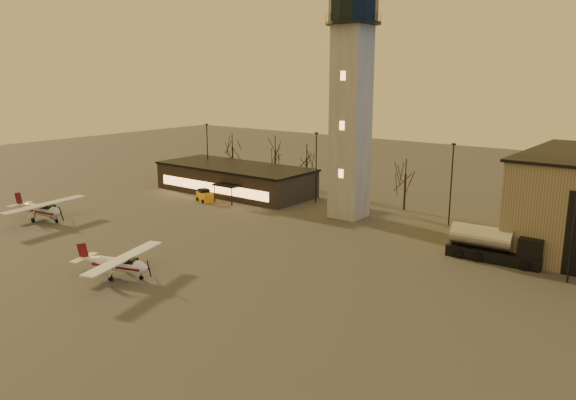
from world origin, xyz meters
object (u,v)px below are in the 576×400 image
at_px(cessna_front, 122,267).
at_px(cessna_rear, 44,212).
at_px(terminal, 235,179).
at_px(service_cart, 205,197).
at_px(fuel_truck, 494,248).
at_px(control_tower, 351,89).

relative_size(cessna_front, cessna_rear, 0.88).
xyz_separation_m(terminal, cessna_rear, (-7.51, -27.37, -1.06)).
relative_size(cessna_front, service_cart, 3.22).
bearing_deg(fuel_truck, cessna_front, -137.37).
relative_size(terminal, cessna_rear, 2.17).
distance_m(terminal, cessna_rear, 28.40).
height_order(fuel_truck, service_cart, fuel_truck).
distance_m(terminal, cessna_front, 37.89).
bearing_deg(cessna_front, terminal, 99.44).
bearing_deg(terminal, control_tower, -5.15).
distance_m(cessna_front, fuel_truck, 36.19).
height_order(cessna_rear, service_cart, cessna_rear).
xyz_separation_m(cessna_rear, fuel_truck, (50.26, 19.39, 0.23)).
height_order(control_tower, terminal, control_tower).
relative_size(terminal, fuel_truck, 2.75).
bearing_deg(control_tower, terminal, 174.85).
xyz_separation_m(control_tower, terminal, (-21.99, 1.98, -14.17)).
bearing_deg(control_tower, cessna_rear, -139.29).
relative_size(control_tower, cessna_front, 3.16).
relative_size(cessna_rear, fuel_truck, 1.27).
distance_m(cessna_rear, service_cart, 21.74).
xyz_separation_m(terminal, cessna_front, (17.29, -33.69, -1.17)).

